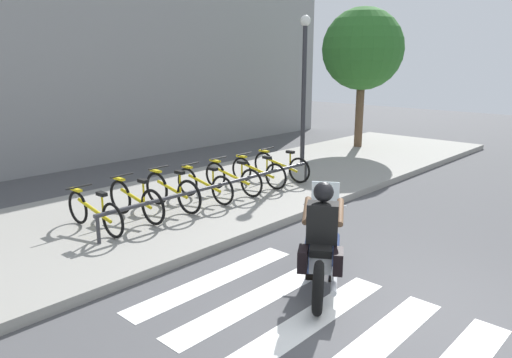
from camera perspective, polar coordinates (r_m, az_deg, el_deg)
name	(u,v)px	position (r m, az deg, el deg)	size (l,w,h in m)	color
ground_plane	(412,313)	(6.23, 18.18, -14.99)	(48.00, 48.00, 0.00)	#4C4C4F
sidewalk	(153,213)	(9.43, -12.26, -4.05)	(24.00, 4.40, 0.15)	gray
crosswalk_stripe_2	(369,349)	(5.43, 13.32, -19.23)	(2.80, 0.40, 0.01)	white
crosswalk_stripe_3	(307,322)	(5.79, 6.16, -16.62)	(2.80, 0.40, 0.01)	white
crosswalk_stripe_4	(257,299)	(6.24, 0.09, -14.16)	(2.80, 0.40, 0.01)	white
crosswalk_stripe_5	(214,280)	(6.75, -5.01, -11.92)	(2.80, 0.40, 0.01)	white
motorcycle	(322,251)	(6.53, 7.91, -8.48)	(2.00, 1.34, 1.25)	black
rider	(322,226)	(6.32, 7.96, -5.65)	(0.77, 0.73, 1.45)	black
bicycle_0	(94,212)	(8.44, -18.78, -3.75)	(0.48, 1.66, 0.72)	black
bicycle_1	(136,200)	(8.82, -14.18, -2.51)	(0.48, 1.62, 0.78)	black
bicycle_2	(172,191)	(9.26, -9.99, -1.46)	(0.48, 1.61, 0.80)	black
bicycle_3	(204,185)	(9.75, -6.21, -0.68)	(0.48, 1.64, 0.73)	black
bicycle_4	(233,178)	(10.28, -2.81, 0.16)	(0.48, 1.67, 0.74)	black
bicycle_5	(258,172)	(10.85, 0.25, 0.88)	(0.48, 1.62, 0.72)	black
bicycle_6	(281,166)	(11.44, 3.00, 1.58)	(0.48, 1.67, 0.74)	black
bike_rack	(223,185)	(9.33, -3.99, -0.76)	(5.46, 0.07, 0.49)	#333338
street_lamp	(304,78)	(12.94, 5.77, 11.90)	(0.28, 0.28, 4.08)	#2D2D33
tree_near_rack	(363,49)	(16.12, 12.64, 14.88)	(2.60, 2.60, 4.60)	brown
building_backdrop	(16,53)	(14.07, -26.79, 13.29)	(24.00, 1.20, 6.26)	gray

